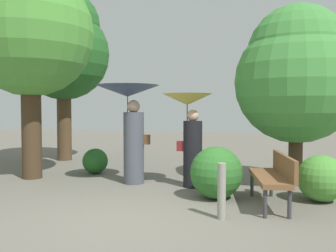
% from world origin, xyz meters
% --- Properties ---
extents(ground_plane, '(40.00, 40.00, 0.00)m').
position_xyz_m(ground_plane, '(0.00, 0.00, 0.00)').
color(ground_plane, '#6B665B').
extents(person_left, '(1.32, 1.32, 2.06)m').
position_xyz_m(person_left, '(-0.70, 2.38, 1.47)').
color(person_left, '#474C56').
rests_on(person_left, ground).
extents(person_right, '(0.98, 0.98, 1.87)m').
position_xyz_m(person_right, '(0.57, 2.27, 1.25)').
color(person_right, black).
rests_on(person_right, ground).
extents(park_bench, '(0.66, 1.55, 0.83)m').
position_xyz_m(park_bench, '(2.11, 1.09, 0.51)').
color(park_bench, '#38383D').
rests_on(park_bench, ground).
extents(tree_near_left, '(2.77, 2.77, 5.20)m').
position_xyz_m(tree_near_left, '(-3.75, 5.33, 3.49)').
color(tree_near_left, '#4C3823').
rests_on(tree_near_left, ground).
extents(tree_near_right, '(2.51, 2.51, 3.68)m').
position_xyz_m(tree_near_right, '(2.68, 2.94, 2.30)').
color(tree_near_right, '#42301E').
rests_on(tree_near_right, ground).
extents(tree_mid_left, '(2.82, 2.82, 5.25)m').
position_xyz_m(tree_mid_left, '(-3.05, 2.47, 3.51)').
color(tree_mid_left, '#42301E').
rests_on(tree_mid_left, ground).
extents(bush_path_left, '(0.79, 0.79, 0.79)m').
position_xyz_m(bush_path_left, '(2.91, 1.56, 0.40)').
color(bush_path_left, '#4C9338').
rests_on(bush_path_left, ground).
extents(bush_path_right, '(0.61, 0.61, 0.61)m').
position_xyz_m(bush_path_right, '(-1.88, 3.29, 0.31)').
color(bush_path_right, '#235B23').
rests_on(bush_path_right, ground).
extents(bush_behind_bench, '(0.91, 0.91, 0.91)m').
position_xyz_m(bush_behind_bench, '(1.16, 1.40, 0.46)').
color(bush_behind_bench, '#2D6B28').
rests_on(bush_behind_bench, ground).
extents(path_marker_post, '(0.12, 0.12, 0.80)m').
position_xyz_m(path_marker_post, '(1.32, 0.23, 0.40)').
color(path_marker_post, gray).
rests_on(path_marker_post, ground).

